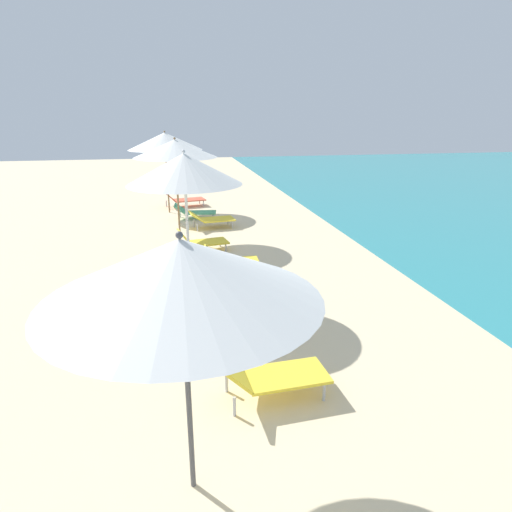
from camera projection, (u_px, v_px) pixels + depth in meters
The scene contains 11 objects.
umbrella_third at pixel (181, 271), 3.44m from camera, with size 2.29×2.29×2.49m.
lounger_third_shoreside at pixel (271, 375), 5.30m from camera, with size 1.36×0.66×0.62m.
umbrella_fourth at pixel (184, 169), 7.38m from camera, with size 1.98×1.98×2.77m.
lounger_fourth_shoreside at pixel (230, 260), 9.41m from camera, with size 1.20×0.68×0.62m.
lounger_fourth_inland at pixel (248, 310), 6.99m from camera, with size 1.30×0.65×0.67m.
umbrella_fifth at pixel (175, 149), 11.30m from camera, with size 2.19×2.19×2.76m.
lounger_fifth_shoreside at pixel (211, 219), 13.28m from camera, with size 1.42×0.82×0.53m.
lounger_fifth_inland at pixel (201, 241), 11.00m from camera, with size 1.31×0.81×0.59m.
umbrella_farthest at pixel (165, 141), 14.68m from camera, with size 2.51×2.51×2.80m.
lounger_farthest_shoreside at pixel (183, 199), 16.32m from camera, with size 1.62×0.96×0.62m.
lounger_farthest_inland at pixel (195, 211), 14.47m from camera, with size 1.44×0.72×0.50m.
Camera 1 is at (-0.18, 4.53, 3.35)m, focal length 30.48 mm.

